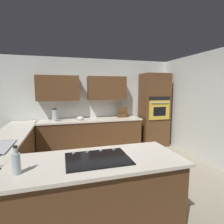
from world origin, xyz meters
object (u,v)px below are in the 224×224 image
at_px(blender, 55,116).
at_px(cooktop, 98,158).
at_px(mixing_bowl, 80,118).
at_px(oil_bottle, 16,163).
at_px(wall_oven, 154,110).
at_px(spice_rack, 122,112).

bearing_deg(blender, cooktop, 102.08).
relative_size(blender, mixing_bowl, 1.87).
distance_m(mixing_bowl, oil_bottle, 3.03).
distance_m(wall_oven, oil_bottle, 4.31).
bearing_deg(mixing_bowl, oil_bottle, 72.49).
height_order(mixing_bowl, spice_rack, spice_rack).
relative_size(wall_oven, blender, 6.49).
bearing_deg(cooktop, blender, -77.92).
distance_m(blender, mixing_bowl, 0.66).
distance_m(wall_oven, mixing_bowl, 2.26).
distance_m(cooktop, spice_rack, 3.15).
bearing_deg(wall_oven, blender, 0.73).
distance_m(wall_oven, cooktop, 3.62).
distance_m(cooktop, blender, 2.80).
height_order(wall_oven, oil_bottle, wall_oven).
xyz_separation_m(spice_rack, oil_bottle, (2.16, 3.01, -0.03)).
bearing_deg(cooktop, spice_rack, -114.69).
xyz_separation_m(blender, mixing_bowl, (-0.65, 0.00, -0.10)).
relative_size(mixing_bowl, oil_bottle, 0.61).
bearing_deg(mixing_bowl, blender, 0.00).
height_order(blender, mixing_bowl, blender).
bearing_deg(wall_oven, spice_rack, -4.79).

